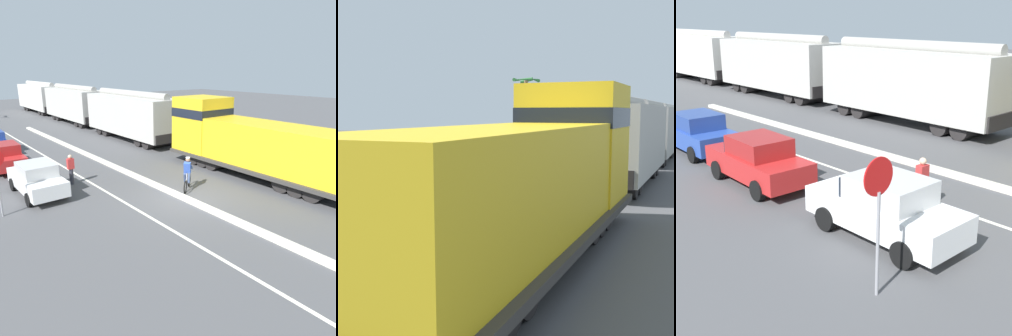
% 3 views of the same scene
% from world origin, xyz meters
% --- Properties ---
extents(median_curb, '(0.36, 36.00, 0.16)m').
position_xyz_m(median_curb, '(0.00, 6.00, 0.08)').
color(median_curb, beige).
rests_on(median_curb, ground).
extents(lane_stripe, '(0.14, 36.00, 0.01)m').
position_xyz_m(lane_stripe, '(-2.40, 6.00, 0.00)').
color(lane_stripe, silver).
rests_on(lane_stripe, ground).
extents(hopper_car_lead, '(2.90, 10.60, 4.18)m').
position_xyz_m(hopper_car_lead, '(5.45, 12.91, 2.08)').
color(hopper_car_lead, '#B2AFA8').
rests_on(hopper_car_lead, ground).
extents(hopper_car_middle, '(2.90, 10.60, 4.18)m').
position_xyz_m(hopper_car_middle, '(5.45, 24.51, 2.08)').
color(hopper_car_middle, '#B2AFA7').
rests_on(hopper_car_middle, ground).
extents(hopper_car_trailing, '(2.90, 10.60, 4.18)m').
position_xyz_m(hopper_car_trailing, '(5.45, 36.11, 2.08)').
color(hopper_car_trailing, beige).
rests_on(hopper_car_trailing, ground).
extents(parked_car_white, '(1.85, 4.21, 1.62)m').
position_xyz_m(parked_car_white, '(-5.16, 4.86, 0.82)').
color(parked_car_white, silver).
rests_on(parked_car_white, ground).
extents(parked_car_red, '(1.94, 4.25, 1.62)m').
position_xyz_m(parked_car_red, '(-5.31, 10.37, 0.82)').
color(parked_car_red, red).
rests_on(parked_car_red, ground).
extents(parked_car_blue, '(1.90, 4.24, 1.62)m').
position_xyz_m(parked_car_blue, '(-5.04, 15.28, 0.82)').
color(parked_car_blue, '#28479E').
rests_on(parked_car_blue, ground).
extents(stop_sign, '(0.76, 0.08, 2.88)m').
position_xyz_m(stop_sign, '(-7.17, 3.25, 2.02)').
color(stop_sign, gray).
rests_on(stop_sign, ground).
extents(pedestrian_by_cars, '(0.34, 0.22, 1.62)m').
position_xyz_m(pedestrian_by_cars, '(-3.26, 5.24, 0.85)').
color(pedestrian_by_cars, '#33333D').
rests_on(pedestrian_by_cars, ground).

